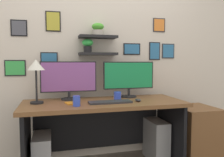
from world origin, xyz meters
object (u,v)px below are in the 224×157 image
computer_mouse (138,100)px  pen_cup (77,101)px  monitor_right (129,77)px  desk_lamp (36,69)px  drawer_cabinet (195,133)px  cell_phone (70,103)px  coffee_mug (117,96)px  computer_tower_left (42,156)px  computer_tower_right (156,140)px  keyboard (110,102)px  monitor_left (69,79)px  desk (103,119)px

computer_mouse → pen_cup: pen_cup is taller
computer_mouse → monitor_right: bearing=89.6°
desk_lamp → drawer_cabinet: desk_lamp is taller
cell_phone → coffee_mug: size_ratio=1.56×
computer_tower_left → computer_tower_right: computer_tower_right is taller
keyboard → computer_tower_left: bearing=169.5°
cell_phone → computer_tower_right: (1.02, 0.15, -0.52)m
keyboard → computer_mouse: (0.31, 0.01, 0.01)m
desk_lamp → computer_tower_left: (0.04, -0.03, -0.88)m
cell_phone → computer_tower_right: size_ratio=0.29×
monitor_right → drawer_cabinet: monitor_right is taller
coffee_mug → pen_cup: pen_cup is taller
drawer_cabinet → computer_tower_left: size_ratio=1.46×
monitor_left → drawer_cabinet: monitor_left is taller
keyboard → cell_phone: size_ratio=3.14×
computer_mouse → coffee_mug: 0.24m
computer_tower_left → computer_tower_right: 1.30m
drawer_cabinet → computer_mouse: bearing=-172.8°
keyboard → computer_tower_right: bearing=18.9°
monitor_left → computer_tower_left: monitor_left is taller
monitor_right → keyboard: 0.50m
pen_cup → computer_tower_right: pen_cup is taller
monitor_left → desk_lamp: bearing=-153.9°
monitor_left → pen_cup: (0.04, -0.40, -0.18)m
computer_mouse → coffee_mug: bearing=138.9°
monitor_left → pen_cup: monitor_left is taller
computer_tower_left → cell_phone: bearing=-12.2°
coffee_mug → computer_tower_right: coffee_mug is taller
computer_mouse → coffee_mug: (-0.18, 0.16, 0.03)m
coffee_mug → pen_cup: 0.54m
keyboard → drawer_cabinet: (1.08, 0.11, -0.44)m
pen_cup → computer_tower_right: bearing=16.7°
cell_phone → computer_tower_left: size_ratio=0.32×
desk → cell_phone: (-0.36, -0.10, 0.21)m
desk → computer_tower_left: (-0.64, -0.04, -0.33)m
coffee_mug → desk: bearing=-177.4°
desk → keyboard: size_ratio=3.85×
desk_lamp → coffee_mug: size_ratio=4.91×
monitor_left → desk_lamp: (-0.33, -0.16, 0.11)m
monitor_right → computer_tower_right: bearing=-20.1°
keyboard → drawer_cabinet: bearing=5.8°
desk → cell_phone: size_ratio=12.11×
desk → computer_tower_right: 0.73m
drawer_cabinet → computer_tower_right: size_ratio=1.33×
monitor_right → coffee_mug: (-0.18, -0.15, -0.19)m
drawer_cabinet → computer_tower_right: (-0.46, 0.10, -0.08)m
computer_tower_left → monitor_right: bearing=11.3°
monitor_right → keyboard: size_ratio=1.39×
drawer_cabinet → computer_tower_left: drawer_cabinet is taller
desk → drawer_cabinet: (1.12, -0.05, -0.23)m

